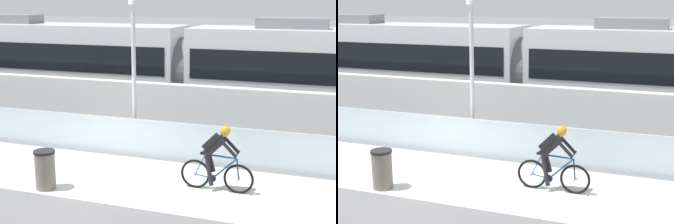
% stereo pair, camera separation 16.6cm
% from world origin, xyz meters
% --- Properties ---
extents(ground_plane, '(200.00, 200.00, 0.00)m').
position_xyz_m(ground_plane, '(0.00, 0.00, 0.00)').
color(ground_plane, slate).
extents(bike_path_deck, '(32.00, 3.20, 0.01)m').
position_xyz_m(bike_path_deck, '(0.00, 0.00, 0.01)').
color(bike_path_deck, silver).
rests_on(bike_path_deck, ground).
extents(glass_parapet, '(32.00, 0.05, 1.09)m').
position_xyz_m(glass_parapet, '(0.00, 1.85, 0.55)').
color(glass_parapet, silver).
rests_on(glass_parapet, ground).
extents(concrete_barrier_wall, '(32.00, 0.36, 1.84)m').
position_xyz_m(concrete_barrier_wall, '(0.00, 3.65, 0.92)').
color(concrete_barrier_wall, silver).
rests_on(concrete_barrier_wall, ground).
extents(tram_rail_near, '(32.00, 0.08, 0.01)m').
position_xyz_m(tram_rail_near, '(0.00, 6.13, 0.00)').
color(tram_rail_near, '#595654').
rests_on(tram_rail_near, ground).
extents(tram_rail_far, '(32.00, 0.08, 0.01)m').
position_xyz_m(tram_rail_far, '(0.00, 7.57, 0.00)').
color(tram_rail_far, '#595654').
rests_on(tram_rail_far, ground).
extents(tram, '(22.56, 2.54, 3.81)m').
position_xyz_m(tram, '(0.61, 6.85, 1.89)').
color(tram, silver).
rests_on(tram, ground).
extents(cyclist_on_bike, '(1.77, 0.58, 1.61)m').
position_xyz_m(cyclist_on_bike, '(3.48, -0.00, 0.80)').
color(cyclist_on_bike, black).
rests_on(cyclist_on_bike, ground).
extents(lamp_post_antenna, '(0.28, 0.28, 5.20)m').
position_xyz_m(lamp_post_antenna, '(0.47, 2.15, 3.29)').
color(lamp_post_antenna, gray).
rests_on(lamp_post_antenna, ground).
extents(trash_bin, '(0.51, 0.51, 0.96)m').
position_xyz_m(trash_bin, '(-0.39, -1.25, 0.48)').
color(trash_bin, slate).
rests_on(trash_bin, ground).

